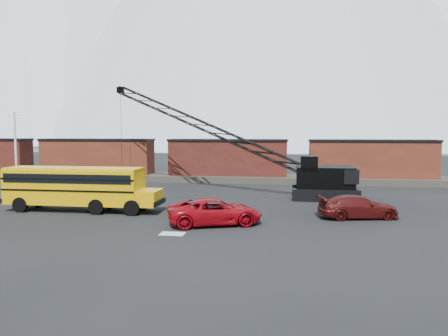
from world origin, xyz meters
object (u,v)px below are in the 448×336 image
object	(u,v)px
maroon_suv	(358,207)
red_pickup	(215,212)
school_bus	(79,187)
crawler_crane	(205,127)

from	to	relation	value
maroon_suv	red_pickup	bearing A→B (deg)	97.63
school_bus	crawler_crane	world-z (taller)	crawler_crane
red_pickup	school_bus	bearing A→B (deg)	53.37
school_bus	maroon_suv	size ratio (longest dim) A/B	2.19
red_pickup	crawler_crane	size ratio (longest dim) A/B	0.24
maroon_suv	crawler_crane	bearing A→B (deg)	34.91
red_pickup	crawler_crane	xyz separation A→B (m)	(-3.56, 15.02, 5.40)
red_pickup	maroon_suv	distance (m)	9.78
maroon_suv	school_bus	bearing A→B (deg)	78.29
red_pickup	crawler_crane	world-z (taller)	crawler_crane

